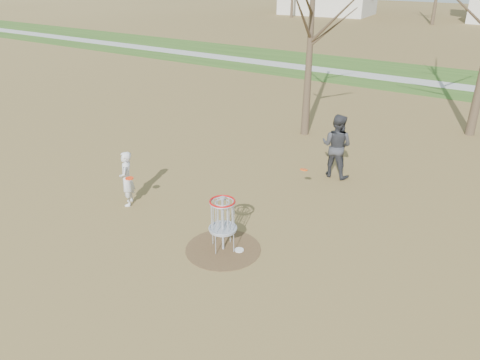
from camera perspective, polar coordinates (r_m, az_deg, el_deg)
name	(u,v)px	position (r m, az deg, el deg)	size (l,w,h in m)	color
ground	(223,249)	(11.23, -2.06, -8.42)	(160.00, 160.00, 0.00)	brown
green_band	(431,79)	(29.79, 22.24, 11.28)	(160.00, 8.00, 0.01)	#2D5119
footpath	(427,83)	(28.83, 21.80, 10.96)	(160.00, 1.50, 0.01)	#9E9E99
dirt_circle	(223,249)	(11.23, -2.06, -8.40)	(1.80, 1.80, 0.01)	#47331E
player_standing	(127,179)	(13.21, -13.65, 0.14)	(0.57, 0.37, 1.57)	silver
player_throwing	(337,146)	(14.84, 11.68, 4.10)	(0.98, 0.77, 2.02)	#313236
disc_grounded	(239,250)	(11.16, -0.11, -8.53)	(0.22, 0.22, 0.02)	white
discs_in_play	(223,174)	(12.72, -2.09, 0.78)	(3.79, 3.37, 0.10)	#FF4C0D
disc_golf_basket	(223,216)	(10.75, -2.13, -4.36)	(0.64, 0.64, 1.35)	#9EA3AD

